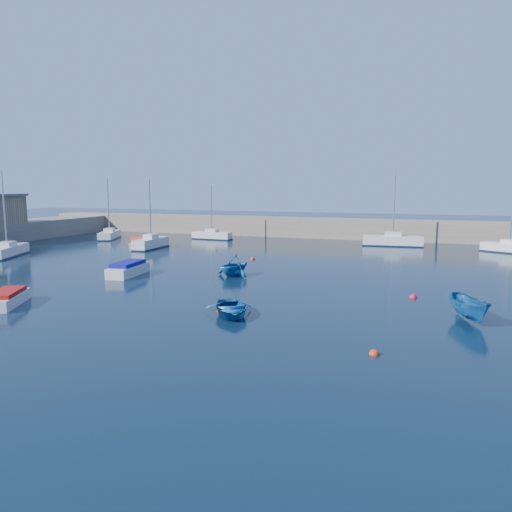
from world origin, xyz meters
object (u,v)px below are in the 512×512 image
(sailboat_6, at_px, (393,240))
(sailboat_3, at_px, (151,243))
(sailboat_5, at_px, (212,235))
(motorboat_0, at_px, (7,298))
(dinghy_left, at_px, (234,265))
(sailboat_2, at_px, (7,251))
(sailboat_4, at_px, (110,235))
(dinghy_center, at_px, (231,308))
(motorboat_2, at_px, (138,244))
(dinghy_right, at_px, (470,309))
(sailboat_7, at_px, (509,248))
(motorboat_1, at_px, (128,269))

(sailboat_6, bearing_deg, sailboat_3, 110.52)
(sailboat_5, height_order, sailboat_6, sailboat_6)
(motorboat_0, distance_m, dinghy_left, 16.38)
(sailboat_2, bearing_deg, sailboat_4, 69.70)
(sailboat_6, bearing_deg, sailboat_5, 87.12)
(sailboat_4, distance_m, sailboat_5, 13.84)
(sailboat_2, height_order, dinghy_center, sailboat_2)
(motorboat_2, xyz_separation_m, dinghy_left, (17.15, -12.64, 0.35))
(sailboat_6, height_order, motorboat_0, sailboat_6)
(sailboat_5, bearing_deg, sailboat_6, -85.47)
(sailboat_2, relative_size, motorboat_2, 1.54)
(sailboat_4, bearing_deg, motorboat_2, -61.20)
(sailboat_2, xyz_separation_m, sailboat_6, (35.77, 22.59, 0.07))
(sailboat_2, height_order, sailboat_5, sailboat_2)
(sailboat_4, height_order, dinghy_right, sailboat_4)
(dinghy_left, bearing_deg, sailboat_4, 160.51)
(motorboat_2, height_order, dinghy_left, dinghy_left)
(sailboat_6, bearing_deg, motorboat_2, 109.54)
(sailboat_4, relative_size, motorboat_0, 1.88)
(sailboat_7, bearing_deg, sailboat_2, 141.79)
(sailboat_6, xyz_separation_m, dinghy_center, (-5.52, -36.14, -0.28))
(sailboat_4, height_order, sailboat_6, sailboat_6)
(sailboat_6, height_order, motorboat_2, sailboat_6)
(dinghy_left, bearing_deg, dinghy_center, -50.65)
(sailboat_6, distance_m, motorboat_1, 32.91)
(sailboat_4, xyz_separation_m, sailboat_7, (48.67, 2.75, -0.00))
(motorboat_2, bearing_deg, motorboat_0, -104.75)
(sailboat_3, bearing_deg, dinghy_center, -53.16)
(sailboat_3, bearing_deg, sailboat_5, 75.53)
(sailboat_6, relative_size, dinghy_left, 2.76)
(dinghy_left, bearing_deg, sailboat_5, 136.36)
(motorboat_0, bearing_deg, motorboat_1, 58.79)
(motorboat_1, bearing_deg, motorboat_0, -101.57)
(dinghy_center, bearing_deg, dinghy_left, 82.13)
(sailboat_6, xyz_separation_m, dinghy_left, (-10.01, -24.88, 0.20))
(sailboat_6, height_order, dinghy_right, sailboat_6)
(sailboat_2, relative_size, sailboat_4, 1.06)
(motorboat_0, distance_m, dinghy_center, 13.65)
(sailboat_2, bearing_deg, sailboat_6, 9.71)
(sailboat_6, distance_m, dinghy_center, 36.56)
(motorboat_2, relative_size, dinghy_right, 1.60)
(motorboat_0, xyz_separation_m, dinghy_left, (8.93, 13.73, 0.44))
(sailboat_4, distance_m, sailboat_7, 48.75)
(dinghy_right, bearing_deg, sailboat_3, 123.94)
(sailboat_4, height_order, dinghy_center, sailboat_4)
(sailboat_4, height_order, motorboat_2, sailboat_4)
(sailboat_3, xyz_separation_m, dinghy_right, (32.32, -20.83, 0.01))
(sailboat_7, height_order, motorboat_1, sailboat_7)
(sailboat_5, relative_size, motorboat_1, 1.54)
(sailboat_2, xyz_separation_m, dinghy_left, (25.76, -2.29, 0.28))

